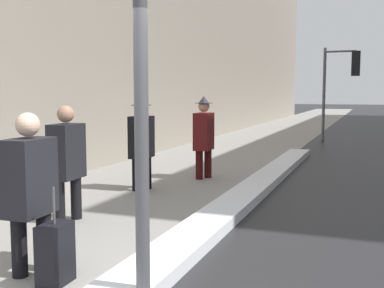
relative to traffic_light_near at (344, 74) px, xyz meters
name	(u,v)px	position (x,y,z in m)	size (l,w,h in m)	color
sidewalk_slab	(255,141)	(-3.12, -0.87, -2.52)	(4.00, 80.00, 0.01)	gray
snow_bank_curb	(250,192)	(-0.95, -10.47, -2.45)	(0.57, 12.57, 0.16)	white
traffic_light_near	(344,74)	(0.00, 0.00, 0.00)	(1.31, 0.32, 3.50)	#515156
pedestrian_with_shoulder_bag	(31,186)	(-2.11, -14.86, -1.62)	(0.33, 0.75, 1.64)	black
pedestrian_trailing	(67,158)	(-2.97, -13.03, -1.61)	(0.34, 0.55, 1.65)	black
pedestrian_in_fedora	(142,140)	(-2.98, -10.67, -1.57)	(0.37, 0.55, 1.75)	black
pedestrian_in_glasses	(204,134)	(-2.29, -9.14, -1.56)	(0.38, 0.55, 1.76)	#340C0C
rolling_suitcase	(55,254)	(-1.72, -15.03, -2.22)	(0.23, 0.37, 0.95)	black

